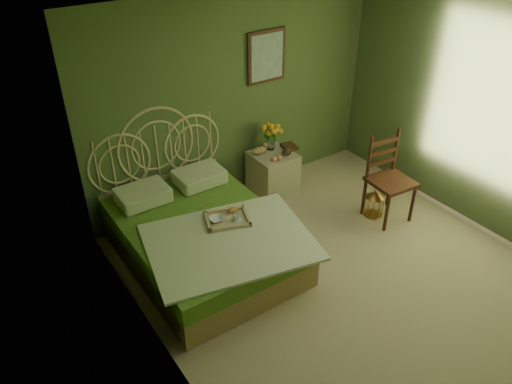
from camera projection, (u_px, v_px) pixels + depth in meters
floor at (353, 282)px, 5.24m from camera, size 4.50×4.50×0.00m
ceiling at (388, 32)px, 3.84m from camera, size 4.50×4.50×0.00m
wall_back at (236, 99)px, 6.11m from camera, size 4.00×0.00×4.00m
wall_left at (168, 257)px, 3.59m from camera, size 0.00×4.50×4.50m
wall_right at (498, 124)px, 5.49m from camera, size 0.00×4.50×4.50m
wall_art at (267, 57)px, 6.05m from camera, size 0.54×0.04×0.64m
bed at (201, 234)px, 5.43m from camera, size 1.83×2.31×1.43m
nightstand at (273, 168)px, 6.55m from camera, size 0.53×0.53×1.01m
chair at (387, 172)px, 5.98m from camera, size 0.52×0.52×1.08m
birdcage at (374, 203)px, 6.19m from camera, size 0.23×0.23×0.35m
book_lower at (284, 149)px, 6.51m from camera, size 0.19×0.23×0.02m
book_upper at (284, 148)px, 6.50m from camera, size 0.22×0.27×0.02m
cereal_bowl at (217, 219)px, 5.23m from camera, size 0.16×0.16×0.04m
coffee_cup at (237, 217)px, 5.23m from camera, size 0.09×0.09×0.07m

